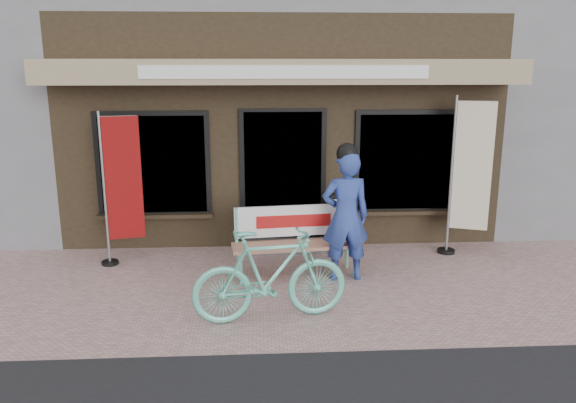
{
  "coord_description": "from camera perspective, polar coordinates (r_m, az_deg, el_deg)",
  "views": [
    {
      "loc": [
        -0.41,
        -6.65,
        2.85
      ],
      "look_at": [
        0.01,
        0.7,
        1.05
      ],
      "focal_mm": 35.0,
      "sensor_mm": 36.0,
      "label": 1
    }
  ],
  "objects": [
    {
      "name": "person",
      "position": [
        7.51,
        5.88,
        -1.25
      ],
      "size": [
        0.66,
        0.46,
        1.87
      ],
      "rotation": [
        0.0,
        0.0,
        0.06
      ],
      "color": "#2C4197",
      "rests_on": "ground"
    },
    {
      "name": "storefront",
      "position": [
        11.62,
        -1.27,
        14.44
      ],
      "size": [
        7.0,
        6.77,
        6.0
      ],
      "color": "black",
      "rests_on": "ground"
    },
    {
      "name": "nobori_cream",
      "position": [
        8.81,
        17.85,
        2.6
      ],
      "size": [
        0.71,
        0.38,
        2.42
      ],
      "rotation": [
        0.0,
        0.0,
        -0.34
      ],
      "color": "gray",
      "rests_on": "ground"
    },
    {
      "name": "bench",
      "position": [
        7.77,
        0.71,
        -3.43
      ],
      "size": [
        1.79,
        0.63,
        0.95
      ],
      "rotation": [
        0.0,
        0.0,
        0.1
      ],
      "color": "#67CAB1",
      "rests_on": "ground"
    },
    {
      "name": "ground",
      "position": [
        7.25,
        0.27,
        -9.42
      ],
      "size": [
        70.0,
        70.0,
        0.0
      ],
      "primitive_type": "plane",
      "color": "#C49B95",
      "rests_on": "ground"
    },
    {
      "name": "bicycle",
      "position": [
        6.39,
        -1.8,
        -7.51
      ],
      "size": [
        1.84,
        0.79,
        1.07
      ],
      "primitive_type": "imported",
      "rotation": [
        0.0,
        0.0,
        1.74
      ],
      "color": "#67CAB1",
      "rests_on": "ground"
    },
    {
      "name": "menu_stand",
      "position": [
        8.8,
        5.58,
        -2.0
      ],
      "size": [
        0.46,
        0.22,
        0.92
      ],
      "rotation": [
        0.0,
        0.0,
        0.3
      ],
      "color": "black",
      "rests_on": "ground"
    },
    {
      "name": "nobori_red",
      "position": [
        8.37,
        -16.64,
        1.45
      ],
      "size": [
        0.66,
        0.29,
        2.23
      ],
      "rotation": [
        0.0,
        0.0,
        0.23
      ],
      "color": "gray",
      "rests_on": "ground"
    }
  ]
}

